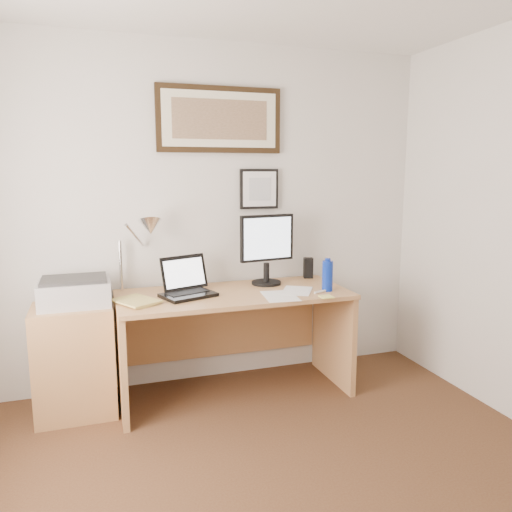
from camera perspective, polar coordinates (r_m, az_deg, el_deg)
name	(u,v)px	position (r m, az deg, el deg)	size (l,w,h in m)	color
wall_back	(200,217)	(3.72, -6.37, 4.47)	(3.50, 0.02, 2.50)	silver
side_cabinet	(75,360)	(3.53, -19.99, -11.15)	(0.50, 0.40, 0.73)	#AB7847
water_bottle	(327,276)	(3.55, 8.17, -2.27)	(0.07, 0.07, 0.21)	#0C28A2
bottle_cap	(328,260)	(3.52, 8.22, -0.42)	(0.04, 0.04, 0.02)	#0C28A2
speaker	(308,268)	(3.95, 5.99, -1.36)	(0.07, 0.06, 0.16)	black
paper_sheet_a	(280,296)	(3.39, 2.76, -4.59)	(0.22, 0.31, 0.00)	white
paper_sheet_b	(297,291)	(3.53, 4.69, -3.97)	(0.19, 0.28, 0.00)	white
sticky_pad	(326,297)	(3.37, 8.03, -4.64)	(0.08, 0.08, 0.01)	#EFEA71
marker_pen	(322,291)	(3.51, 7.54, -4.02)	(0.02, 0.02, 0.14)	white
book	(122,305)	(3.24, -15.06, -5.40)	(0.21, 0.29, 0.02)	tan
desk	(231,321)	(3.63, -2.87, -7.47)	(1.60, 0.70, 0.75)	#AB7847
laptop	(187,287)	(3.43, -7.91, -3.51)	(0.40, 0.40, 0.26)	black
lcd_monitor	(267,246)	(3.67, 1.25, 1.16)	(0.42, 0.22, 0.52)	black
printer	(75,292)	(3.43, -20.00, -3.84)	(0.44, 0.34, 0.18)	#ACACAE
desk_lamp	(147,230)	(3.48, -12.30, 2.90)	(0.29, 0.27, 0.53)	silver
picture_large	(220,120)	(3.73, -4.16, 15.29)	(0.92, 0.04, 0.47)	black
picture_small	(259,189)	(3.80, 0.36, 7.67)	(0.30, 0.03, 0.30)	black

